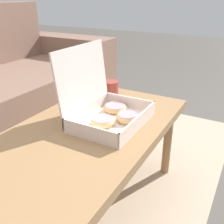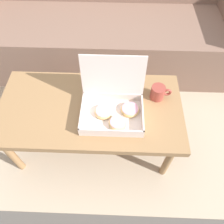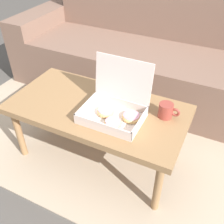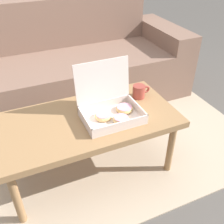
{
  "view_description": "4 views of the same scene",
  "coord_description": "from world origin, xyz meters",
  "px_view_note": "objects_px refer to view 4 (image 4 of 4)",
  "views": [
    {
      "loc": [
        -0.73,
        -0.7,
        0.93
      ],
      "look_at": [
        0.13,
        -0.22,
        0.48
      ],
      "focal_mm": 42.0,
      "sensor_mm": 36.0,
      "label": 1
    },
    {
      "loc": [
        0.16,
        -0.9,
        1.45
      ],
      "look_at": [
        0.13,
        -0.22,
        0.48
      ],
      "focal_mm": 35.0,
      "sensor_mm": 36.0,
      "label": 2
    },
    {
      "loc": [
        0.63,
        -1.24,
        1.38
      ],
      "look_at": [
        0.13,
        -0.22,
        0.48
      ],
      "focal_mm": 42.0,
      "sensor_mm": 36.0,
      "label": 3
    },
    {
      "loc": [
        -0.37,
        -1.36,
        1.35
      ],
      "look_at": [
        0.13,
        -0.22,
        0.48
      ],
      "focal_mm": 42.0,
      "sensor_mm": 36.0,
      "label": 4
    }
  ],
  "objects_px": {
    "coffee_table": "(88,124)",
    "coffee_mug": "(139,91)",
    "pastry_box": "(112,108)",
    "couch": "(52,72)"
  },
  "relations": [
    {
      "from": "pastry_box",
      "to": "coffee_mug",
      "type": "distance_m",
      "value": 0.28
    },
    {
      "from": "coffee_table",
      "to": "pastry_box",
      "type": "distance_m",
      "value": 0.18
    },
    {
      "from": "coffee_table",
      "to": "coffee_mug",
      "type": "height_order",
      "value": "coffee_mug"
    },
    {
      "from": "couch",
      "to": "pastry_box",
      "type": "distance_m",
      "value": 1.03
    },
    {
      "from": "coffee_table",
      "to": "pastry_box",
      "type": "bearing_deg",
      "value": -13.09
    },
    {
      "from": "pastry_box",
      "to": "coffee_mug",
      "type": "xyz_separation_m",
      "value": [
        0.25,
        0.12,
        -0.01
      ]
    },
    {
      "from": "coffee_table",
      "to": "coffee_mug",
      "type": "relative_size",
      "value": 8.85
    },
    {
      "from": "coffee_table",
      "to": "pastry_box",
      "type": "xyz_separation_m",
      "value": [
        0.14,
        -0.03,
        0.1
      ]
    },
    {
      "from": "coffee_table",
      "to": "coffee_mug",
      "type": "xyz_separation_m",
      "value": [
        0.4,
        0.09,
        0.09
      ]
    },
    {
      "from": "coffee_table",
      "to": "coffee_mug",
      "type": "bearing_deg",
      "value": 12.66
    }
  ]
}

